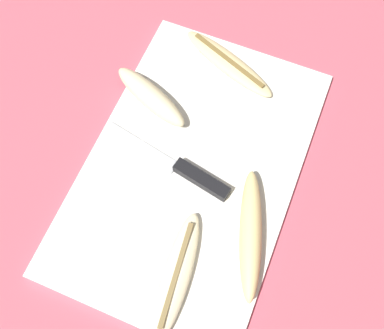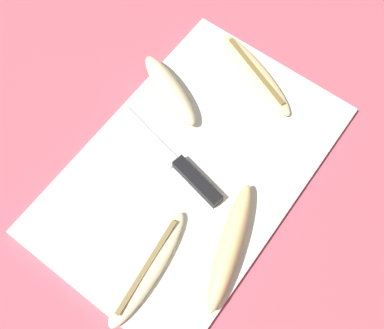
{
  "view_description": "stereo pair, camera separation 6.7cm",
  "coord_description": "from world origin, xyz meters",
  "px_view_note": "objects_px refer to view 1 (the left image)",
  "views": [
    {
      "loc": [
        -0.25,
        -0.1,
        0.67
      ],
      "look_at": [
        0.0,
        0.0,
        0.02
      ],
      "focal_mm": 42.0,
      "sensor_mm": 36.0,
      "label": 1
    },
    {
      "loc": [
        -0.22,
        -0.16,
        0.67
      ],
      "look_at": [
        0.0,
        0.0,
        0.02
      ],
      "focal_mm": 42.0,
      "sensor_mm": 36.0,
      "label": 2
    }
  ],
  "objects_px": {
    "knife": "(189,172)",
    "banana_golden_short": "(251,234)",
    "banana_mellow_near": "(229,63)",
    "banana_bright_far": "(176,275)",
    "banana_cream_curved": "(151,97)"
  },
  "relations": [
    {
      "from": "knife",
      "to": "banana_cream_curved",
      "type": "bearing_deg",
      "value": 59.19
    },
    {
      "from": "banana_cream_curved",
      "to": "banana_golden_short",
      "type": "bearing_deg",
      "value": -124.01
    },
    {
      "from": "knife",
      "to": "banana_golden_short",
      "type": "distance_m",
      "value": 0.13
    },
    {
      "from": "knife",
      "to": "banana_mellow_near",
      "type": "bearing_deg",
      "value": 14.64
    },
    {
      "from": "banana_golden_short",
      "to": "banana_mellow_near",
      "type": "xyz_separation_m",
      "value": [
        0.27,
        0.13,
        -0.01
      ]
    },
    {
      "from": "knife",
      "to": "banana_golden_short",
      "type": "xyz_separation_m",
      "value": [
        -0.06,
        -0.12,
        0.01
      ]
    },
    {
      "from": "banana_golden_short",
      "to": "banana_bright_far",
      "type": "xyz_separation_m",
      "value": [
        -0.09,
        0.08,
        -0.01
      ]
    },
    {
      "from": "knife",
      "to": "banana_bright_far",
      "type": "height_order",
      "value": "banana_bright_far"
    },
    {
      "from": "banana_golden_short",
      "to": "banana_cream_curved",
      "type": "xyz_separation_m",
      "value": [
        0.15,
        0.23,
        -0.0
      ]
    },
    {
      "from": "banana_golden_short",
      "to": "banana_mellow_near",
      "type": "distance_m",
      "value": 0.3
    },
    {
      "from": "banana_golden_short",
      "to": "banana_mellow_near",
      "type": "bearing_deg",
      "value": 26.46
    },
    {
      "from": "banana_bright_far",
      "to": "banana_golden_short",
      "type": "bearing_deg",
      "value": -39.14
    },
    {
      "from": "knife",
      "to": "banana_golden_short",
      "type": "height_order",
      "value": "banana_golden_short"
    },
    {
      "from": "knife",
      "to": "banana_bright_far",
      "type": "relative_size",
      "value": 1.2
    },
    {
      "from": "banana_mellow_near",
      "to": "banana_golden_short",
      "type": "bearing_deg",
      "value": -153.54
    }
  ]
}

